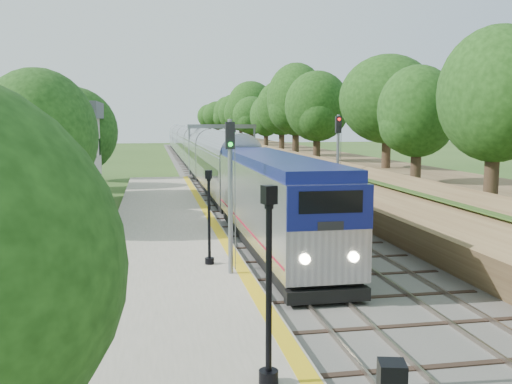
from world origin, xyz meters
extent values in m
plane|color=#2D4C19|center=(0.00, 0.00, 0.00)|extent=(320.00, 320.00, 0.00)
cube|color=#4C4944|center=(2.00, 60.00, 0.06)|extent=(9.50, 170.00, 0.12)
cube|color=gray|center=(-0.72, 60.00, 0.20)|extent=(0.08, 170.00, 0.16)
cube|color=gray|center=(0.72, 60.00, 0.20)|extent=(0.08, 170.00, 0.16)
cube|color=gray|center=(3.28, 60.00, 0.20)|extent=(0.08, 170.00, 0.16)
cube|color=gray|center=(4.72, 60.00, 0.20)|extent=(0.08, 170.00, 0.16)
cube|color=gray|center=(-5.20, 16.00, 0.19)|extent=(6.40, 68.00, 0.38)
cube|color=gold|center=(-2.35, 16.00, 0.39)|extent=(0.55, 68.00, 0.01)
cube|color=brown|center=(11.50, 60.00, 1.50)|extent=(9.00, 170.00, 3.00)
cube|color=brown|center=(7.60, 60.00, 1.30)|extent=(4.47, 170.00, 4.54)
cylinder|color=#332316|center=(10.00, 10.00, 4.31)|extent=(0.60, 0.60, 2.62)
sphere|color=#15330E|center=(10.00, 10.00, 7.88)|extent=(5.70, 5.70, 5.70)
cylinder|color=#332316|center=(10.00, 60.00, 4.31)|extent=(0.60, 0.60, 2.62)
sphere|color=#15330E|center=(10.00, 60.00, 7.88)|extent=(5.70, 5.70, 5.70)
cylinder|color=#332316|center=(10.00, 110.00, 4.31)|extent=(0.60, 0.60, 2.62)
sphere|color=#15330E|center=(10.00, 110.00, 7.88)|extent=(5.70, 5.70, 5.70)
cube|color=beige|center=(-14.00, 30.00, 3.40)|extent=(8.00, 6.00, 6.80)
cube|color=#53555B|center=(-14.00, 30.00, 7.40)|extent=(8.60, 6.60, 1.20)
cube|color=black|center=(-9.99, 28.20, 1.80)|extent=(0.05, 1.10, 1.30)
cube|color=black|center=(-9.99, 31.80, 1.80)|extent=(0.05, 1.10, 1.30)
cube|color=black|center=(-9.99, 28.20, 4.60)|extent=(0.05, 1.10, 1.30)
cube|color=black|center=(-9.99, 31.80, 4.60)|extent=(0.05, 1.10, 1.30)
cylinder|color=slate|center=(-1.50, 55.00, 3.10)|extent=(0.24, 0.24, 6.20)
cylinder|color=slate|center=(6.50, 55.00, 3.10)|extent=(0.24, 0.24, 6.20)
cube|color=slate|center=(2.50, 55.00, 5.95)|extent=(8.40, 0.25, 0.50)
cube|color=black|center=(0.00, 54.85, 5.20)|extent=(0.30, 0.20, 0.90)
cube|color=black|center=(4.00, 54.85, 5.20)|extent=(0.30, 0.20, 0.90)
cylinder|color=#332316|center=(-12.00, 26.00, 1.22)|extent=(0.60, 0.60, 2.45)
sphere|color=#15330E|center=(-12.00, 26.00, 4.55)|extent=(5.32, 5.32, 5.32)
cylinder|color=#332316|center=(-12.00, 42.00, 1.22)|extent=(0.60, 0.60, 2.45)
sphere|color=#15330E|center=(-12.00, 42.00, 4.55)|extent=(5.32, 5.32, 5.32)
cube|color=black|center=(0.00, 13.59, 0.59)|extent=(2.86, 17.93, 0.62)
cube|color=#B7BAC1|center=(0.00, 13.59, 2.67)|extent=(3.11, 18.67, 3.53)
cube|color=navy|center=(0.00, 13.59, 4.66)|extent=(2.99, 17.93, 0.46)
cube|color=navy|center=(0.00, 4.22, 3.65)|extent=(3.08, 0.10, 1.56)
cube|color=black|center=(0.00, 4.18, 3.86)|extent=(2.28, 0.06, 0.78)
cube|color=maroon|center=(0.00, 13.59, 1.47)|extent=(3.13, 18.30, 0.10)
cube|color=#B7BAC1|center=(0.00, 33.90, 2.30)|extent=(3.11, 20.75, 4.05)
cube|color=#B7BAC1|center=(0.00, 55.24, 2.30)|extent=(3.11, 20.75, 4.05)
cube|color=#B7BAC1|center=(0.00, 76.59, 2.30)|extent=(3.11, 20.75, 4.05)
cube|color=#B7BAC1|center=(0.00, 97.94, 2.30)|extent=(3.11, 20.75, 4.05)
cube|color=#B7BAC1|center=(0.00, 119.29, 2.30)|extent=(3.11, 20.75, 4.05)
cube|color=black|center=(-3.82, -9.54, 4.19)|extent=(0.30, 0.30, 0.36)
cube|color=silver|center=(-3.82, -9.54, 4.19)|extent=(0.22, 0.22, 0.27)
cylinder|color=black|center=(-3.37, -1.63, 0.54)|extent=(0.47, 0.47, 0.32)
cylinder|color=black|center=(-3.37, -1.63, 2.63)|extent=(0.15, 0.15, 4.18)
cube|color=black|center=(-3.37, -1.63, 4.93)|extent=(0.37, 0.37, 0.43)
cube|color=silver|center=(-3.37, -1.63, 4.93)|extent=(0.26, 0.26, 0.32)
cylinder|color=black|center=(-3.61, 10.06, 0.52)|extent=(0.41, 0.41, 0.28)
cylinder|color=black|center=(-3.61, 10.06, 2.33)|extent=(0.13, 0.13, 3.62)
cube|color=black|center=(-3.61, 10.06, 4.32)|extent=(0.33, 0.33, 0.37)
cube|color=silver|center=(-3.61, 10.06, 4.32)|extent=(0.24, 0.24, 0.28)
cylinder|color=slate|center=(-2.90, 8.37, 3.53)|extent=(0.20, 0.20, 6.31)
cube|color=black|center=(-2.90, 8.37, 6.03)|extent=(0.37, 0.24, 1.09)
cylinder|color=#0CE526|center=(-2.90, 8.22, 6.03)|extent=(0.17, 0.07, 0.17)
cylinder|color=slate|center=(6.20, 22.01, 3.58)|extent=(0.20, 0.20, 6.92)
cube|color=black|center=(6.20, 22.01, 6.37)|extent=(0.38, 0.25, 1.12)
cylinder|color=#FF0C0C|center=(6.20, 21.86, 6.37)|extent=(0.18, 0.07, 0.18)
camera|label=1|loc=(-5.99, -14.32, 6.62)|focal=40.00mm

